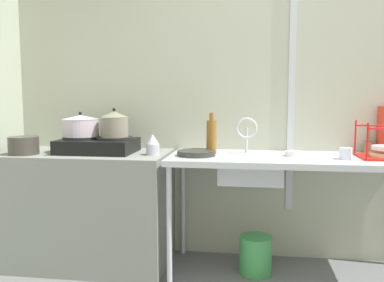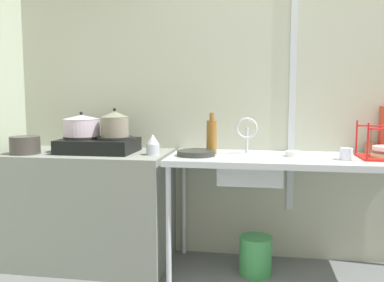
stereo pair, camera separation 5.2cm
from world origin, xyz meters
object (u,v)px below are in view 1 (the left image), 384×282
at_px(sink_basin, 250,169).
at_px(frying_pan, 196,153).
at_px(pot_on_right_burner, 114,124).
at_px(cup_by_rack, 346,153).
at_px(stove, 98,145).
at_px(utensil_jar, 368,147).
at_px(pot_beside_stove, 24,145).
at_px(small_bowl_on_drainboard, 293,153).
at_px(percolator, 153,145).
at_px(pot_on_left_burner, 81,126).
at_px(bottle_by_sink, 211,136).
at_px(faucet, 247,130).
at_px(bucket_on_floor, 256,255).

xyz_separation_m(sink_basin, frying_pan, (-0.37, -0.02, 0.11)).
xyz_separation_m(pot_on_right_burner, cup_by_rack, (1.59, -0.08, -0.17)).
height_order(stove, cup_by_rack, stove).
bearing_deg(frying_pan, utensil_jar, 14.14).
bearing_deg(pot_beside_stove, small_bowl_on_drainboard, 5.69).
xyz_separation_m(pot_on_right_burner, sink_basin, (0.97, -0.03, -0.30)).
distance_m(percolator, small_bowl_on_drainboard, 0.97).
bearing_deg(pot_on_left_burner, bottle_by_sink, 3.34).
bearing_deg(faucet, pot_on_right_burner, -173.85).
bearing_deg(stove, small_bowl_on_drainboard, 1.19).
relative_size(pot_on_left_burner, utensil_jar, 1.43).
xyz_separation_m(pot_beside_stove, faucet, (1.56, 0.26, 0.11)).
distance_m(percolator, cup_by_rack, 1.29).
xyz_separation_m(pot_on_right_burner, pot_beside_stove, (-0.61, -0.16, -0.15)).
bearing_deg(pot_on_right_burner, pot_on_left_burner, -180.00).
height_order(stove, pot_on_left_burner, pot_on_left_burner).
height_order(small_bowl_on_drainboard, bucket_on_floor, small_bowl_on_drainboard).
relative_size(pot_on_left_burner, frying_pan, 1.01).
height_order(faucet, cup_by_rack, faucet).
bearing_deg(cup_by_rack, bottle_by_sink, 171.48).
height_order(percolator, cup_by_rack, percolator).
relative_size(sink_basin, small_bowl_on_drainboard, 3.99).
height_order(percolator, bottle_by_sink, bottle_by_sink).
bearing_deg(frying_pan, small_bowl_on_drainboard, 6.77).
bearing_deg(percolator, stove, 172.61).
height_order(pot_on_left_burner, pot_on_right_burner, pot_on_right_burner).
relative_size(percolator, bucket_on_floor, 0.55).
xyz_separation_m(sink_basin, bucket_on_floor, (0.05, 0.00, -0.61)).
bearing_deg(pot_beside_stove, stove, 17.98).
bearing_deg(small_bowl_on_drainboard, sink_basin, -168.67).
bearing_deg(utensil_jar, stove, -172.48).
relative_size(stove, pot_on_right_burner, 2.57).
xyz_separation_m(pot_on_right_burner, faucet, (0.94, 0.10, -0.04)).
relative_size(percolator, utensil_jar, 0.79).
distance_m(pot_beside_stove, bucket_on_floor, 1.81).
relative_size(pot_on_left_burner, bottle_by_sink, 0.91).
height_order(percolator, utensil_jar, utensil_jar).
distance_m(pot_on_right_burner, faucet, 0.95).
distance_m(pot_on_left_burner, sink_basin, 1.26).
bearing_deg(sink_basin, utensil_jar, 18.71).
relative_size(faucet, frying_pan, 0.98).
bearing_deg(pot_on_right_burner, cup_by_rack, -2.80).
xyz_separation_m(pot_on_left_burner, utensil_jar, (2.07, 0.26, -0.15)).
bearing_deg(stove, cup_by_rack, -2.59).
relative_size(percolator, cup_by_rack, 1.83).
xyz_separation_m(frying_pan, small_bowl_on_drainboard, (0.66, 0.08, 0.00)).
distance_m(cup_by_rack, bottle_by_sink, 0.90).
distance_m(bottle_by_sink, bucket_on_floor, 0.89).
xyz_separation_m(percolator, small_bowl_on_drainboard, (0.97, 0.08, -0.05)).
xyz_separation_m(pot_beside_stove, small_bowl_on_drainboard, (1.88, 0.19, -0.04)).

